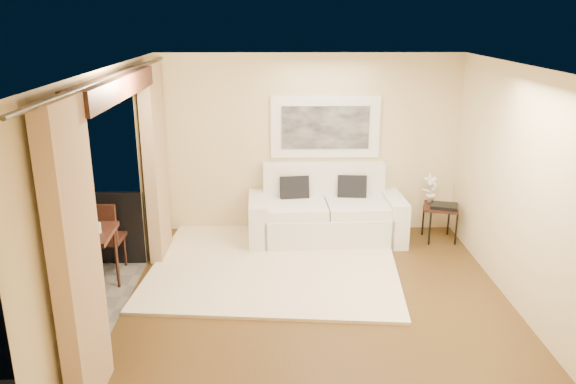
{
  "coord_description": "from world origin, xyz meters",
  "views": [
    {
      "loc": [
        -0.46,
        -5.76,
        3.22
      ],
      "look_at": [
        -0.34,
        1.09,
        1.05
      ],
      "focal_mm": 35.0,
      "sensor_mm": 36.0,
      "label": 1
    }
  ],
  "objects_px": {
    "side_table": "(441,210)",
    "balcony_chair_near": "(21,295)",
    "orchid": "(431,188)",
    "bistro_table": "(81,239)",
    "sofa": "(325,214)",
    "balcony_chair_far": "(103,233)",
    "ice_bucket": "(69,221)"
  },
  "relations": [
    {
      "from": "side_table",
      "to": "balcony_chair_near",
      "type": "bearing_deg",
      "value": -151.17
    },
    {
      "from": "orchid",
      "to": "bistro_table",
      "type": "distance_m",
      "value": 4.94
    },
    {
      "from": "orchid",
      "to": "balcony_chair_near",
      "type": "bearing_deg",
      "value": -148.99
    },
    {
      "from": "balcony_chair_near",
      "to": "sofa",
      "type": "bearing_deg",
      "value": 46.46
    },
    {
      "from": "side_table",
      "to": "balcony_chair_far",
      "type": "relative_size",
      "value": 0.6
    },
    {
      "from": "balcony_chair_far",
      "to": "ice_bucket",
      "type": "height_order",
      "value": "ice_bucket"
    },
    {
      "from": "orchid",
      "to": "balcony_chair_near",
      "type": "distance_m",
      "value": 5.65
    },
    {
      "from": "orchid",
      "to": "bistro_table",
      "type": "relative_size",
      "value": 0.52
    },
    {
      "from": "orchid",
      "to": "balcony_chair_near",
      "type": "relative_size",
      "value": 0.45
    },
    {
      "from": "balcony_chair_near",
      "to": "orchid",
      "type": "bearing_deg",
      "value": 36.53
    },
    {
      "from": "orchid",
      "to": "balcony_chair_far",
      "type": "height_order",
      "value": "balcony_chair_far"
    },
    {
      "from": "side_table",
      "to": "bistro_table",
      "type": "relative_size",
      "value": 0.7
    },
    {
      "from": "side_table",
      "to": "ice_bucket",
      "type": "relative_size",
      "value": 2.97
    },
    {
      "from": "side_table",
      "to": "bistro_table",
      "type": "xyz_separation_m",
      "value": [
        -4.66,
        -1.75,
        0.29
      ]
    },
    {
      "from": "sofa",
      "to": "orchid",
      "type": "distance_m",
      "value": 1.62
    },
    {
      "from": "orchid",
      "to": "side_table",
      "type": "bearing_deg",
      "value": -56.55
    },
    {
      "from": "orchid",
      "to": "balcony_chair_far",
      "type": "bearing_deg",
      "value": -164.12
    },
    {
      "from": "balcony_chair_far",
      "to": "balcony_chair_near",
      "type": "height_order",
      "value": "balcony_chair_far"
    },
    {
      "from": "orchid",
      "to": "ice_bucket",
      "type": "relative_size",
      "value": 2.2
    },
    {
      "from": "sofa",
      "to": "balcony_chair_near",
      "type": "xyz_separation_m",
      "value": [
        -3.26,
        -2.83,
        0.18
      ]
    },
    {
      "from": "side_table",
      "to": "balcony_chair_far",
      "type": "height_order",
      "value": "balcony_chair_far"
    },
    {
      "from": "sofa",
      "to": "ice_bucket",
      "type": "distance_m",
      "value": 3.63
    },
    {
      "from": "orchid",
      "to": "balcony_chair_far",
      "type": "relative_size",
      "value": 0.45
    },
    {
      "from": "bistro_table",
      "to": "balcony_chair_far",
      "type": "relative_size",
      "value": 0.86
    },
    {
      "from": "balcony_chair_near",
      "to": "ice_bucket",
      "type": "bearing_deg",
      "value": 88.22
    },
    {
      "from": "bistro_table",
      "to": "orchid",
      "type": "bearing_deg",
      "value": 23.02
    },
    {
      "from": "sofa",
      "to": "bistro_table",
      "type": "bearing_deg",
      "value": -150.17
    },
    {
      "from": "side_table",
      "to": "balcony_chair_near",
      "type": "distance_m",
      "value": 5.66
    },
    {
      "from": "sofa",
      "to": "balcony_chair_near",
      "type": "height_order",
      "value": "sofa"
    },
    {
      "from": "sofa",
      "to": "bistro_table",
      "type": "relative_size",
      "value": 2.73
    },
    {
      "from": "sofa",
      "to": "orchid",
      "type": "relative_size",
      "value": 5.23
    },
    {
      "from": "sofa",
      "to": "bistro_table",
      "type": "distance_m",
      "value": 3.52
    }
  ]
}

